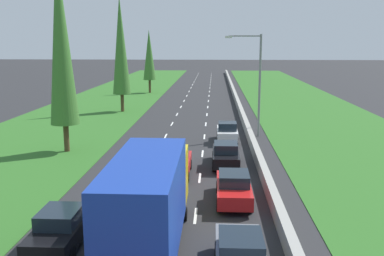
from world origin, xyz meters
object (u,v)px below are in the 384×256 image
object	(u,v)px
red_sedan_centre_lane_third	(176,163)
poplar_tree_fourth	(149,55)
black_sedan_left_lane	(62,227)
poplar_tree_second	(61,39)
poplar_tree_third	(121,46)
blue_box_truck_centre_lane	(150,203)
white_hatchback_right_lane	(227,132)
grey_sedan_right_lane	(240,256)
street_light_mast	(256,78)
black_sedan_right_lane	(226,154)
red_sedan_right_lane	(234,187)

from	to	relation	value
red_sedan_centre_lane_third	poplar_tree_fourth	world-z (taller)	poplar_tree_fourth
black_sedan_left_lane	poplar_tree_second	xyz separation A→B (m)	(-5.10, 15.54, 7.74)
red_sedan_centre_lane_third	poplar_tree_third	bearing A→B (deg)	109.16
blue_box_truck_centre_lane	black_sedan_left_lane	bearing A→B (deg)	170.96
white_hatchback_right_lane	blue_box_truck_centre_lane	bearing A→B (deg)	-100.04
grey_sedan_right_lane	street_light_mast	bearing A→B (deg)	83.75
blue_box_truck_centre_lane	white_hatchback_right_lane	bearing A→B (deg)	79.96
grey_sedan_right_lane	poplar_tree_third	world-z (taller)	poplar_tree_third
poplar_tree_third	black_sedan_right_lane	bearing A→B (deg)	-62.45
poplar_tree_second	poplar_tree_third	xyz separation A→B (m)	(0.19, 19.64, -0.67)
black_sedan_right_lane	poplar_tree_fourth	distance (m)	44.55
poplar_tree_fourth	street_light_mast	xyz separation A→B (m)	(14.37, -32.94, -0.96)
poplar_tree_second	red_sedan_centre_lane_third	bearing A→B (deg)	-31.96
street_light_mast	poplar_tree_second	bearing A→B (deg)	-156.62
grey_sedan_right_lane	poplar_tree_third	bearing A→B (deg)	108.05
white_hatchback_right_lane	street_light_mast	distance (m)	5.61
black_sedan_left_lane	black_sedan_right_lane	world-z (taller)	same
white_hatchback_right_lane	red_sedan_right_lane	bearing A→B (deg)	-90.18
black_sedan_right_lane	street_light_mast	xyz separation A→B (m)	(2.82, 9.75, 4.42)
blue_box_truck_centre_lane	red_sedan_centre_lane_third	distance (m)	10.64
red_sedan_right_lane	poplar_tree_second	size ratio (longest dim) A/B	0.30
white_hatchback_right_lane	black_sedan_right_lane	bearing A→B (deg)	-92.38
street_light_mast	grey_sedan_right_lane	bearing A→B (deg)	-96.25
white_hatchback_right_lane	poplar_tree_fourth	world-z (taller)	poplar_tree_fourth
grey_sedan_right_lane	red_sedan_right_lane	world-z (taller)	same
blue_box_truck_centre_lane	poplar_tree_third	xyz separation A→B (m)	(-8.68, 35.78, 5.70)
grey_sedan_right_lane	red_sedan_right_lane	distance (m)	7.50
white_hatchback_right_lane	red_sedan_centre_lane_third	bearing A→B (deg)	-109.92
black_sedan_right_lane	red_sedan_right_lane	bearing A→B (deg)	-87.82
black_sedan_left_lane	red_sedan_centre_lane_third	world-z (taller)	same
poplar_tree_third	street_light_mast	xyz separation A→B (m)	(14.78, -13.17, -2.65)
red_sedan_centre_lane_third	red_sedan_right_lane	bearing A→B (deg)	-52.61
grey_sedan_right_lane	red_sedan_centre_lane_third	bearing A→B (deg)	105.69
grey_sedan_right_lane	poplar_tree_second	distance (m)	22.84
red_sedan_right_lane	poplar_tree_third	distance (m)	32.92
blue_box_truck_centre_lane	poplar_tree_second	bearing A→B (deg)	118.79
grey_sedan_right_lane	red_sedan_centre_lane_third	distance (m)	12.48
grey_sedan_right_lane	blue_box_truck_centre_lane	distance (m)	3.99
blue_box_truck_centre_lane	poplar_tree_second	xyz separation A→B (m)	(-8.87, 16.14, 6.37)
red_sedan_centre_lane_third	poplar_tree_third	xyz separation A→B (m)	(-8.76, 25.22, 7.07)
black_sedan_right_lane	poplar_tree_third	world-z (taller)	poplar_tree_third
red_sedan_right_lane	street_light_mast	distance (m)	17.34
black_sedan_right_lane	poplar_tree_fourth	world-z (taller)	poplar_tree_fourth
poplar_tree_second	grey_sedan_right_lane	bearing A→B (deg)	-54.99
blue_box_truck_centre_lane	black_sedan_right_lane	size ratio (longest dim) A/B	2.09
poplar_tree_second	poplar_tree_fourth	distance (m)	39.49
poplar_tree_fourth	poplar_tree_second	bearing A→B (deg)	-90.87
blue_box_truck_centre_lane	red_sedan_centre_lane_third	bearing A→B (deg)	89.56
red_sedan_centre_lane_third	poplar_tree_fourth	bearing A→B (deg)	100.51
red_sedan_centre_lane_third	street_light_mast	xyz separation A→B (m)	(6.01, 12.06, 4.42)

